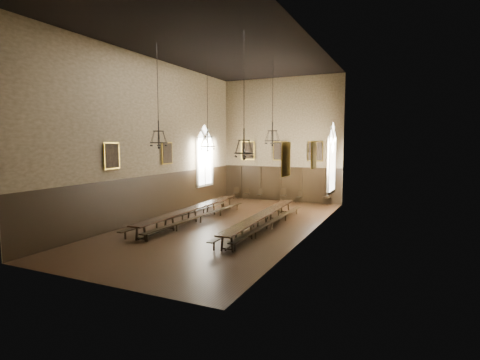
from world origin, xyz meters
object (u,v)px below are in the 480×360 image
Objects in this scene: table_right at (262,221)px; chair_1 at (246,196)px; chair_0 at (236,195)px; bench_left_inner at (201,218)px; chandelier_back_left at (208,141)px; bench_right_outer at (272,224)px; chandelier_front_right at (244,145)px; chair_5 at (299,199)px; chandelier_front_left at (159,136)px; bench_right_inner at (253,222)px; bench_left_outer at (182,217)px; table_left at (192,215)px; chair_7 at (327,200)px; chair_2 at (260,197)px; chair_4 at (283,198)px; chandelier_back_right at (272,135)px.

table_right is 11.22× the size of chair_1.
chair_0 is (-5.46, 8.47, -0.11)m from table_right.
chandelier_back_left is at bearing 109.81° from bench_left_inner.
bench_right_outer is 1.76× the size of chandelier_front_right.
chair_5 is at bearing 58.75° from chandelier_back_left.
chandelier_front_left is at bearing 179.09° from chandelier_front_right.
table_right is 6.32m from chandelier_back_left.
bench_left_inner is 1.84× the size of chandelier_back_left.
bench_left_inner is at bearing 145.53° from chandelier_front_right.
chair_0 is 1.02× the size of chair_5.
chandelier_back_left reaches higher than chair_5.
bench_left_outer is at bearing -175.05° from bench_right_inner.
chandelier_back_left reaches higher than bench_right_outer.
bench_left_inner is 8.84m from chair_0.
bench_right_inner is (-0.50, 0.06, -0.10)m from table_right.
table_left is 1.02× the size of bench_right_inner.
bench_right_outer is 8.51m from chair_7.
bench_right_inner is 11.32× the size of chair_1.
chair_1 is 0.99× the size of chair_2.
bench_right_outer is at bearing 4.59° from bench_left_outer.
chair_0 is (-4.96, 8.40, -0.01)m from bench_right_inner.
table_right is 9.93× the size of chair_4.
bench_right_outer is 10.59× the size of chair_0.
chair_1 is 7.57m from chandelier_back_left.
chair_2 is 8.50m from chandelier_back_right.
chair_4 is (1.88, -0.05, 0.03)m from chair_2.
table_right is at bearing 93.83° from chandelier_front_right.
chandelier_front_right is (4.78, -11.19, 3.97)m from chair_1.
chandelier_front_left reaches higher than chair_4.
chair_7 is at bearing 76.96° from bench_right_inner.
chandelier_back_right is at bearing 95.09° from chandelier_front_right.
chair_2 is 1.88m from chair_4.
chair_1 is (-5.09, 8.39, -0.01)m from bench_right_outer.
table_left is at bearing -178.28° from bench_right_inner.
bench_left_inner is 10.90× the size of chair_5.
bench_left_outer is at bearing -151.29° from chandelier_back_right.
chandelier_back_right reaches higher than chair_5.
chandelier_back_left and chandelier_front_right have the same top height.
chair_2 is 1.01× the size of chair_5.
chair_5 is (4.11, 0.03, 0.00)m from chair_1.
chair_2 reaches higher than bench_left_inner.
chair_0 reaches higher than table_left.
bench_left_outer is 1.75× the size of chandelier_front_right.
chandelier_back_right is (3.27, 2.24, 4.46)m from bench_left_inner.
bench_right_outer reaches higher than bench_left_outer.
chair_5 is (0.01, 8.47, -0.02)m from bench_right_inner.
bench_left_inner is at bearing 71.84° from chandelier_front_left.
bench_left_outer is 10.80× the size of chair_1.
chair_4 reaches higher than bench_right_inner.
chandelier_front_left is (-4.07, -4.70, -0.09)m from chandelier_back_right.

